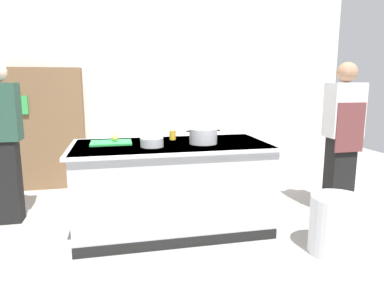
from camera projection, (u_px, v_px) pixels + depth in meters
ground_plane at (173, 228)px, 3.59m from camera, size 10.00×10.00×0.00m
back_wall at (150, 82)px, 5.34m from camera, size 6.40×0.12×3.00m
counter_island at (172, 185)px, 3.51m from camera, size 1.98×0.98×0.90m
cutting_board at (111, 143)px, 3.43m from camera, size 0.40×0.28×0.02m
onion at (115, 138)px, 3.44m from camera, size 0.07×0.07×0.07m
stock_pot at (203, 136)px, 3.42m from camera, size 0.34×0.28×0.15m
mixing_bowl at (152, 142)px, 3.26m from camera, size 0.22×0.22×0.08m
juice_cup at (173, 135)px, 3.65m from camera, size 0.07×0.07×0.10m
trash_bin at (337, 225)px, 3.03m from camera, size 0.47×0.47×0.52m
person_chef at (342, 136)px, 3.84m from camera, size 0.38×0.25×1.72m
person_guest at (2, 140)px, 3.60m from camera, size 0.38×0.24×1.72m
bookshelf at (44, 129)px, 4.85m from camera, size 1.10×0.31×1.70m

